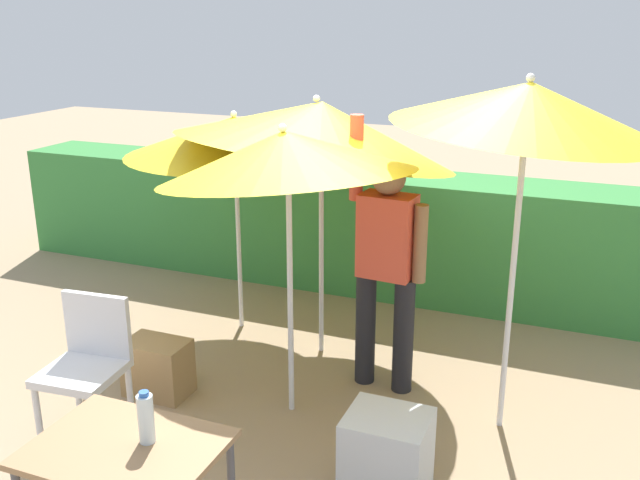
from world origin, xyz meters
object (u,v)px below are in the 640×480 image
(umbrella_yellow, at_px, (235,136))
(chair_plastic, at_px, (88,360))
(umbrella_rainbow, at_px, (528,107))
(person_vendor, at_px, (386,260))
(umbrella_orange, at_px, (286,154))
(folding_table, at_px, (126,464))
(bottle_water, at_px, (146,418))
(crate_cardboard, at_px, (158,368))
(cooler_box, at_px, (387,454))
(umbrella_navy, at_px, (319,127))

(umbrella_yellow, distance_m, chair_plastic, 2.07)
(umbrella_rainbow, height_order, person_vendor, umbrella_rainbow)
(umbrella_orange, xyz_separation_m, folding_table, (-0.01, -1.65, -1.05))
(umbrella_yellow, bearing_deg, person_vendor, -19.84)
(chair_plastic, xyz_separation_m, bottle_water, (1.06, -0.87, 0.36))
(person_vendor, height_order, crate_cardboard, person_vendor)
(person_vendor, bearing_deg, umbrella_rainbow, -13.20)
(umbrella_orange, bearing_deg, folding_table, -90.41)
(chair_plastic, xyz_separation_m, cooler_box, (1.83, 0.15, -0.28))
(umbrella_navy, relative_size, chair_plastic, 2.42)
(umbrella_rainbow, bearing_deg, umbrella_orange, -165.28)
(person_vendor, height_order, chair_plastic, person_vendor)
(umbrella_navy, xyz_separation_m, cooler_box, (0.98, -1.46, -1.50))
(umbrella_navy, distance_m, chair_plastic, 2.19)
(folding_table, relative_size, bottle_water, 3.33)
(umbrella_rainbow, xyz_separation_m, cooler_box, (-0.48, -0.91, -1.77))
(umbrella_orange, distance_m, folding_table, 1.95)
(umbrella_rainbow, distance_m, umbrella_orange, 1.39)
(umbrella_rainbow, height_order, umbrella_orange, umbrella_rainbow)
(umbrella_orange, xyz_separation_m, person_vendor, (0.47, 0.54, -0.77))
(umbrella_navy, xyz_separation_m, person_vendor, (0.63, -0.35, -0.80))
(umbrella_orange, relative_size, cooler_box, 4.29)
(person_vendor, distance_m, cooler_box, 1.36)
(chair_plastic, xyz_separation_m, folding_table, (0.99, -0.93, 0.15))
(umbrella_orange, height_order, folding_table, umbrella_orange)
(chair_plastic, distance_m, folding_table, 1.37)
(person_vendor, xyz_separation_m, chair_plastic, (-1.47, -1.26, -0.42))
(umbrella_navy, bearing_deg, cooler_box, -55.98)
(crate_cardboard, bearing_deg, umbrella_orange, 8.78)
(umbrella_navy, bearing_deg, chair_plastic, -117.71)
(person_vendor, xyz_separation_m, crate_cardboard, (-1.39, -0.68, -0.74))
(person_vendor, distance_m, bottle_water, 2.17)
(cooler_box, bearing_deg, folding_table, -127.88)
(person_vendor, xyz_separation_m, cooler_box, (0.36, -1.10, -0.70))
(umbrella_yellow, bearing_deg, umbrella_rainbow, -17.39)
(person_vendor, bearing_deg, bottle_water, -101.03)
(umbrella_rainbow, height_order, cooler_box, umbrella_rainbow)
(person_vendor, bearing_deg, umbrella_navy, 150.51)
(cooler_box, distance_m, bottle_water, 1.43)
(chair_plastic, bearing_deg, folding_table, -43.43)
(crate_cardboard, xyz_separation_m, bottle_water, (0.98, -1.44, 0.67))
(umbrella_yellow, distance_m, person_vendor, 1.61)
(umbrella_orange, distance_m, bottle_water, 1.79)
(umbrella_orange, xyz_separation_m, umbrella_yellow, (-0.91, 1.04, -0.11))
(umbrella_orange, xyz_separation_m, crate_cardboard, (-0.92, -0.14, -1.51))
(chair_plastic, distance_m, cooler_box, 1.86)
(umbrella_yellow, relative_size, umbrella_navy, 0.83)
(umbrella_orange, bearing_deg, umbrella_yellow, 131.12)
(umbrella_navy, distance_m, folding_table, 2.76)
(umbrella_rainbow, height_order, umbrella_navy, umbrella_rainbow)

